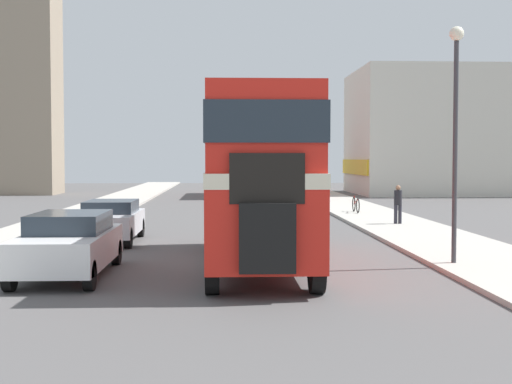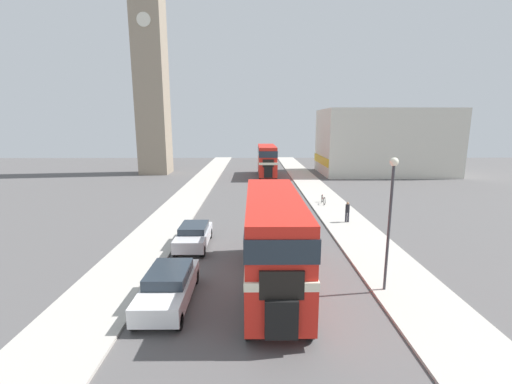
{
  "view_description": "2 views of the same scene",
  "coord_description": "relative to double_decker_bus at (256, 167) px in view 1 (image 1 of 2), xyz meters",
  "views": [
    {
      "loc": [
        -0.18,
        -18.55,
        2.73
      ],
      "look_at": [
        0.64,
        -0.5,
        1.87
      ],
      "focal_mm": 50.0,
      "sensor_mm": 36.0,
      "label": 1
    },
    {
      "loc": [
        -0.26,
        -15.1,
        7.34
      ],
      "look_at": [
        0.0,
        15.37,
        1.25
      ],
      "focal_mm": 24.0,
      "sensor_mm": 36.0,
      "label": 2
    }
  ],
  "objects": [
    {
      "name": "pedestrian_walking",
      "position": [
        6.12,
        10.02,
        -1.52
      ],
      "size": [
        0.31,
        0.31,
        1.54
      ],
      "color": "#282833",
      "rests_on": "sidewalk_right"
    },
    {
      "name": "shop_building_block",
      "position": [
        18.45,
        36.19,
        2.19
      ],
      "size": [
        18.5,
        10.75,
        9.42
      ],
      "color": "beige",
      "rests_on": "ground_plane"
    },
    {
      "name": "bicycle_on_pavement",
      "position": [
        5.57,
        16.1,
        -2.03
      ],
      "size": [
        0.05,
        1.76,
        0.78
      ],
      "color": "black",
      "rests_on": "sidewalk_right"
    },
    {
      "name": "car_parked_mid",
      "position": [
        -4.5,
        5.22,
        -1.8
      ],
      "size": [
        1.77,
        4.13,
        1.35
      ],
      "color": "silver",
      "rests_on": "ground_plane"
    },
    {
      "name": "double_decker_bus",
      "position": [
        0.0,
        0.0,
        0.0
      ],
      "size": [
        2.41,
        9.56,
        4.25
      ],
      "color": "red",
      "rests_on": "ground_plane"
    },
    {
      "name": "sidewalk_right",
      "position": [
        6.11,
        0.52,
        -2.45
      ],
      "size": [
        3.5,
        120.0,
        0.12
      ],
      "color": "#B7B2A8",
      "rests_on": "ground_plane"
    },
    {
      "name": "street_lamp",
      "position": [
        4.93,
        -0.58,
        1.44
      ],
      "size": [
        0.36,
        0.36,
        5.86
      ],
      "color": "#38383D",
      "rests_on": "sidewalk_right"
    },
    {
      "name": "ground_plane",
      "position": [
        -0.64,
        0.52,
        -2.51
      ],
      "size": [
        120.0,
        120.0,
        0.0
      ],
      "primitive_type": "plane",
      "color": "#565454"
    },
    {
      "name": "car_parked_near",
      "position": [
        -4.4,
        -1.49,
        -1.75
      ],
      "size": [
        1.83,
        4.56,
        1.46
      ],
      "color": "white",
      "rests_on": "ground_plane"
    },
    {
      "name": "bus_distant",
      "position": [
        1.04,
        33.52,
        0.06
      ],
      "size": [
        2.41,
        9.84,
        4.35
      ],
      "color": "red",
      "rests_on": "ground_plane"
    }
  ]
}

